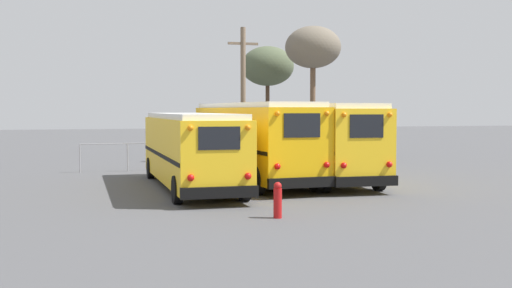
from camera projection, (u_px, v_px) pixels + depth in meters
ground_plane at (257, 184)px, 26.63m from camera, size 160.00×160.00×0.00m
school_bus_0 at (191, 148)px, 25.11m from camera, size 2.78×10.94×2.94m
school_bus_1 at (254, 139)px, 26.96m from camera, size 3.00×10.29×3.37m
school_bus_2 at (317, 139)px, 28.00m from camera, size 2.93×10.91×3.33m
utility_pole at (243, 93)px, 37.39m from camera, size 1.80×0.30×7.88m
bare_tree_0 at (313, 48)px, 40.81m from camera, size 3.57×3.57×8.41m
bare_tree_1 at (268, 67)px, 44.94m from camera, size 3.70×3.70×7.54m
fence_line at (217, 150)px, 33.40m from camera, size 13.90×0.06×1.42m
fire_hydrant at (278, 200)px, 18.23m from camera, size 0.24×0.24×1.03m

